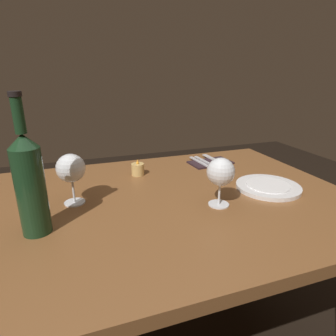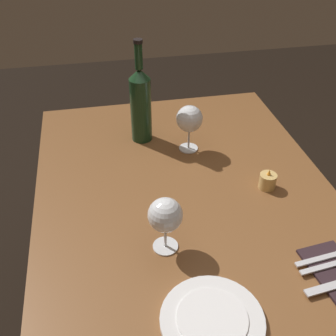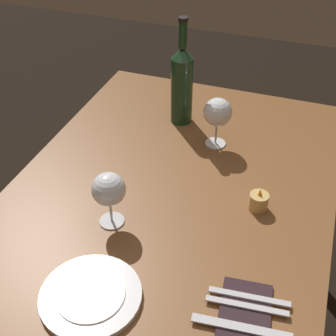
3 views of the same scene
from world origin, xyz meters
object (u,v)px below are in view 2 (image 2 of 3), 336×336
(votive_candle, at_px, (268,181))
(fork_outer, at_px, (328,257))
(wine_bottle, at_px, (141,103))
(fork_inner, at_px, (333,264))
(wine_glass_left, at_px, (165,216))
(dinner_plate, at_px, (212,320))
(wine_glass_right, at_px, (189,120))

(votive_candle, bearing_deg, fork_outer, 7.19)
(wine_bottle, bearing_deg, fork_inner, 28.86)
(wine_glass_left, height_order, fork_inner, wine_glass_left)
(wine_bottle, distance_m, dinner_plate, 0.78)
(fork_inner, bearing_deg, votive_candle, -173.36)
(wine_glass_left, relative_size, votive_candle, 2.33)
(wine_glass_right, bearing_deg, dinner_plate, -9.17)
(votive_candle, height_order, fork_outer, votive_candle)
(dinner_plate, relative_size, fork_outer, 1.26)
(wine_glass_right, height_order, wine_bottle, wine_bottle)
(wine_glass_right, xyz_separation_m, wine_bottle, (-0.10, -0.15, 0.03))
(dinner_plate, bearing_deg, wine_glass_right, 170.83)
(wine_glass_left, relative_size, fork_inner, 0.87)
(wine_glass_right, xyz_separation_m, fork_outer, (0.55, 0.22, -0.11))
(wine_glass_left, relative_size, dinner_plate, 0.69)
(wine_bottle, xyz_separation_m, fork_outer, (0.65, 0.37, -0.13))
(wine_glass_right, distance_m, dinner_plate, 0.68)
(dinner_plate, distance_m, fork_outer, 0.35)
(wine_glass_left, xyz_separation_m, wine_bottle, (-0.53, 0.02, 0.03))
(wine_glass_left, bearing_deg, wine_bottle, 178.26)
(wine_glass_right, height_order, fork_inner, wine_glass_right)
(wine_glass_left, xyz_separation_m, fork_outer, (0.12, 0.39, -0.10))
(votive_candle, relative_size, fork_outer, 0.37)
(votive_candle, relative_size, fork_inner, 0.37)
(wine_glass_left, distance_m, wine_bottle, 0.53)
(votive_candle, bearing_deg, wine_bottle, -136.43)
(votive_candle, height_order, fork_inner, votive_candle)
(wine_bottle, bearing_deg, wine_glass_right, 56.55)
(votive_candle, xyz_separation_m, dinner_plate, (0.41, -0.29, -0.02))
(wine_glass_left, height_order, fork_outer, wine_glass_left)
(wine_glass_right, distance_m, votive_candle, 0.33)
(wine_bottle, xyz_separation_m, dinner_plate, (0.76, 0.04, -0.13))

